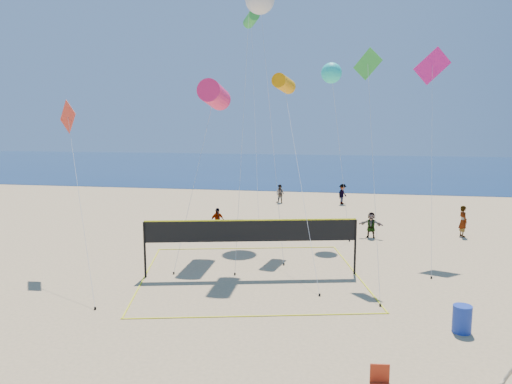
# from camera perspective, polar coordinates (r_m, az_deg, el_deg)

# --- Properties ---
(ocean) EXTENTS (140.00, 50.00, 0.03)m
(ocean) POSITION_cam_1_polar(r_m,az_deg,el_deg) (72.84, 7.84, 2.81)
(ocean) COLOR navy
(ocean) RESTS_ON ground
(far_person_0) EXTENTS (0.94, 0.94, 1.60)m
(far_person_0) POSITION_cam_1_polar(r_m,az_deg,el_deg) (30.64, -4.45, -3.31)
(far_person_0) COLOR gray
(far_person_0) RESTS_ON ground
(far_person_1) EXTENTS (1.48, 0.70, 1.53)m
(far_person_1) POSITION_cam_1_polar(r_m,az_deg,el_deg) (30.33, 13.01, -3.70)
(far_person_1) COLOR gray
(far_person_1) RESTS_ON ground
(far_person_2) EXTENTS (0.61, 0.77, 1.87)m
(far_person_2) POSITION_cam_1_polar(r_m,az_deg,el_deg) (32.27, 22.58, -3.10)
(far_person_2) COLOR gray
(far_person_2) RESTS_ON ground
(far_person_3) EXTENTS (0.91, 0.82, 1.54)m
(far_person_3) POSITION_cam_1_polar(r_m,az_deg,el_deg) (41.70, 2.77, -0.21)
(far_person_3) COLOR gray
(far_person_3) RESTS_ON ground
(far_person_4) EXTENTS (1.07, 1.25, 1.68)m
(far_person_4) POSITION_cam_1_polar(r_m,az_deg,el_deg) (41.70, 9.87, -0.23)
(far_person_4) COLOR gray
(far_person_4) RESTS_ON ground
(camp_chair) EXTENTS (0.53, 0.64, 1.00)m
(camp_chair) POSITION_cam_1_polar(r_m,az_deg,el_deg) (13.66, 14.01, -20.26)
(camp_chair) COLOR red
(camp_chair) RESTS_ON ground
(trash_barrel) EXTENTS (0.66, 0.66, 0.92)m
(trash_barrel) POSITION_cam_1_polar(r_m,az_deg,el_deg) (18.26, 22.49, -13.26)
(trash_barrel) COLOR #1834A0
(trash_barrel) RESTS_ON ground
(volleyball_net) EXTENTS (11.51, 11.40, 2.57)m
(volleyball_net) POSITION_cam_1_polar(r_m,az_deg,el_deg) (22.29, -0.56, -5.17)
(volleyball_net) COLOR black
(volleyball_net) RESTS_ON ground
(kite_0) EXTENTS (1.40, 6.35, 9.00)m
(kite_0) POSITION_cam_1_polar(r_m,az_deg,el_deg) (26.65, -4.77, 10.98)
(kite_0) COLOR #FF2164
(kite_0) RESTS_ON ground
(kite_2) EXTENTS (3.10, 9.16, 9.39)m
(kite_2) POSITION_cam_1_polar(r_m,az_deg,el_deg) (27.54, 3.21, 12.23)
(kite_2) COLOR orange
(kite_2) RESTS_ON ground
(kite_3) EXTENTS (4.56, 5.86, 7.87)m
(kite_3) POSITION_cam_1_polar(r_m,az_deg,el_deg) (24.77, -20.58, 7.10)
(kite_3) COLOR #F63B24
(kite_3) RESTS_ON ground
(kite_4) EXTENTS (1.30, 5.78, 10.19)m
(kite_4) POSITION_cam_1_polar(r_m,az_deg,el_deg) (23.55, 12.73, 12.54)
(kite_4) COLOR green
(kite_4) RESTS_ON ground
(kite_5) EXTENTS (1.94, 5.64, 10.67)m
(kite_5) POSITION_cam_1_polar(r_m,az_deg,el_deg) (27.87, 19.50, 12.63)
(kite_5) COLOR #E51A87
(kite_5) RESTS_ON ground
(kite_7) EXTENTS (2.01, 2.26, 10.23)m
(kite_7) POSITION_cam_1_polar(r_m,az_deg,el_deg) (30.09, 8.62, 13.29)
(kite_7) COLOR #24E5CF
(kite_7) RESTS_ON ground
(kite_8) EXTENTS (2.85, 9.59, 14.63)m
(kite_8) POSITION_cam_1_polar(r_m,az_deg,el_deg) (38.03, -0.55, 19.12)
(kite_8) COLOR green
(kite_8) RESTS_ON ground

